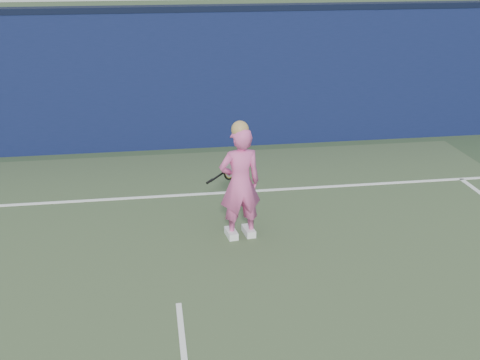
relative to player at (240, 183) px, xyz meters
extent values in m
cube|color=#0D163B|center=(-0.90, 3.98, 0.49)|extent=(24.00, 0.40, 2.50)
cube|color=black|center=(-0.90, 3.98, 1.79)|extent=(24.00, 0.42, 0.10)
imported|color=#DF569C|center=(0.00, 0.00, -0.01)|extent=(0.59, 0.43, 1.50)
sphere|color=tan|center=(0.00, 0.00, 0.71)|extent=(0.22, 0.22, 0.22)
cube|color=white|center=(0.12, 0.02, -0.71)|extent=(0.16, 0.29, 0.10)
cube|color=white|center=(-0.12, -0.02, -0.71)|extent=(0.16, 0.29, 0.10)
torus|color=black|center=(-0.06, 0.50, -0.01)|extent=(0.22, 0.23, 0.28)
torus|color=#CCCE13|center=(-0.06, 0.50, -0.01)|extent=(0.18, 0.18, 0.23)
cylinder|color=beige|center=(-0.06, 0.50, -0.01)|extent=(0.17, 0.18, 0.22)
cylinder|color=black|center=(-0.25, 0.41, -0.06)|extent=(0.22, 0.17, 0.09)
cylinder|color=black|center=(-0.36, 0.35, -0.10)|extent=(0.11, 0.09, 0.06)
cube|color=white|center=(-0.90, 1.48, -0.75)|extent=(11.00, 0.08, 0.01)
camera|label=1|loc=(-1.07, -7.07, 2.83)|focal=45.00mm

